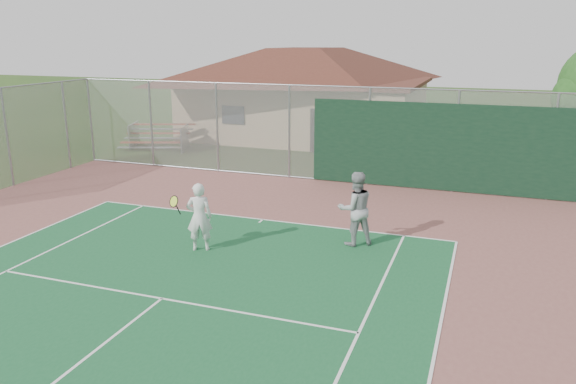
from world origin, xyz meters
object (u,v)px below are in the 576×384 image
(clubhouse, at_px, (306,84))
(bleachers, at_px, (158,136))
(player_white_front, at_px, (199,217))
(player_grey_back, at_px, (355,209))

(clubhouse, xyz_separation_m, bleachers, (-5.69, -5.44, -2.21))
(player_white_front, relative_size, player_grey_back, 0.90)
(bleachers, relative_size, player_white_front, 2.01)
(bleachers, distance_m, player_white_front, 14.13)
(player_white_front, bearing_deg, clubhouse, -103.35)
(clubhouse, relative_size, player_grey_back, 6.69)
(player_grey_back, bearing_deg, player_white_front, -7.21)
(player_white_front, distance_m, player_grey_back, 3.96)
(player_grey_back, bearing_deg, clubhouse, -100.34)
(clubhouse, xyz_separation_m, player_grey_back, (6.26, -15.10, -1.84))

